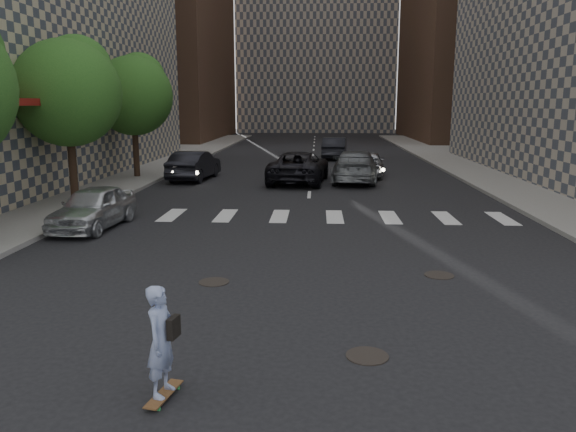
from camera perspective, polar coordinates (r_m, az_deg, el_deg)
name	(u,v)px	position (r m, az deg, el deg)	size (l,w,h in m)	color
ground	(299,302)	(11.79, 1.11, -8.73)	(160.00, 160.00, 0.00)	black
sidewalk_left	(57,175)	(34.66, -22.45, 3.92)	(13.00, 80.00, 0.15)	gray
tree_b	(70,88)	(24.28, -21.31, 12.02)	(4.20, 4.20, 6.60)	#382619
tree_c	(135,92)	(31.76, -15.33, 12.05)	(4.20, 4.20, 6.60)	#382619
manhole_a	(367,356)	(9.51, 8.05, -13.89)	(0.70, 0.70, 0.02)	black
manhole_b	(214,282)	(13.13, -7.53, -6.66)	(0.70, 0.70, 0.02)	black
manhole_c	(439,275)	(13.99, 15.10, -5.82)	(0.70, 0.70, 0.02)	black
skateboarder	(162,341)	(8.03, -12.70, -12.27)	(0.49, 0.86, 1.66)	brown
silver_sedan	(93,207)	(19.53, -19.17, 0.84)	(1.65, 4.09, 1.39)	silver
traffic_car_a	(194,165)	(30.73, -9.50, 5.09)	(1.65, 4.72, 1.56)	black
traffic_car_b	(356,166)	(29.70, 6.88, 5.05)	(2.31, 5.68, 1.65)	#5C5F63
traffic_car_c	(299,167)	(29.28, 1.13, 5.01)	(2.69, 5.83, 1.62)	black
traffic_car_d	(368,163)	(31.90, 8.13, 5.31)	(1.77, 4.40, 1.50)	#ACAEB3
traffic_car_e	(335,148)	(42.25, 4.76, 6.90)	(1.68, 4.82, 1.59)	black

